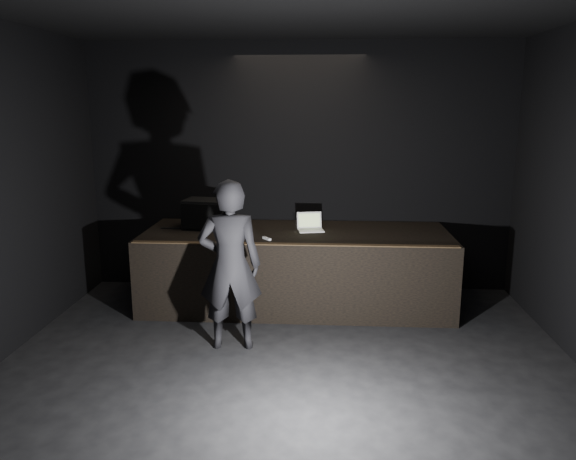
{
  "coord_description": "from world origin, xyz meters",
  "views": [
    {
      "loc": [
        0.35,
        -4.47,
        2.62
      ],
      "look_at": [
        -0.08,
        2.3,
        1.12
      ],
      "focal_mm": 35.0,
      "sensor_mm": 36.0,
      "label": 1
    }
  ],
  "objects_px": {
    "stage_riser": "(296,268)",
    "beer_can": "(238,233)",
    "stage_monitor": "(207,214)",
    "laptop": "(310,226)",
    "person": "(230,265)"
  },
  "relations": [
    {
      "from": "stage_riser",
      "to": "laptop",
      "type": "relative_size",
      "value": 10.57
    },
    {
      "from": "stage_monitor",
      "to": "person",
      "type": "xyz_separation_m",
      "value": [
        0.56,
        -1.54,
        -0.26
      ]
    },
    {
      "from": "laptop",
      "to": "beer_can",
      "type": "xyz_separation_m",
      "value": [
        -0.87,
        -0.58,
        0.02
      ]
    },
    {
      "from": "laptop",
      "to": "person",
      "type": "xyz_separation_m",
      "value": [
        -0.83,
        -1.52,
        -0.12
      ]
    },
    {
      "from": "stage_riser",
      "to": "person",
      "type": "distance_m",
      "value": 1.62
    },
    {
      "from": "stage_monitor",
      "to": "laptop",
      "type": "xyz_separation_m",
      "value": [
        1.39,
        -0.02,
        -0.14
      ]
    },
    {
      "from": "stage_riser",
      "to": "person",
      "type": "height_order",
      "value": "person"
    },
    {
      "from": "person",
      "to": "laptop",
      "type": "bearing_deg",
      "value": -123.92
    },
    {
      "from": "stage_monitor",
      "to": "laptop",
      "type": "distance_m",
      "value": 1.39
    },
    {
      "from": "laptop",
      "to": "person",
      "type": "distance_m",
      "value": 1.74
    },
    {
      "from": "stage_riser",
      "to": "stage_monitor",
      "type": "distance_m",
      "value": 1.4
    },
    {
      "from": "stage_monitor",
      "to": "beer_can",
      "type": "height_order",
      "value": "stage_monitor"
    },
    {
      "from": "stage_monitor",
      "to": "person",
      "type": "relative_size",
      "value": 0.34
    },
    {
      "from": "stage_riser",
      "to": "beer_can",
      "type": "bearing_deg",
      "value": -145.75
    },
    {
      "from": "stage_riser",
      "to": "laptop",
      "type": "xyz_separation_m",
      "value": [
        0.18,
        0.11,
        0.56
      ]
    }
  ]
}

